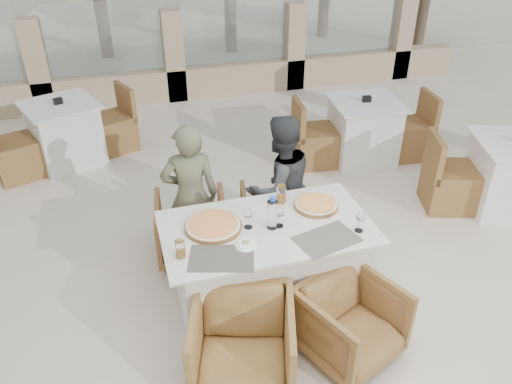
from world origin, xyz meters
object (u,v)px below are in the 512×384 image
object	(u,v)px
armchair_near_left	(243,345)
bg_table_b	(363,131)
beer_glass_left	(180,249)
armchair_near_right	(350,322)
wine_glass_corner	(360,221)
pizza_left	(213,225)
olive_dish	(246,244)
bg_table_c	(510,175)
water_bottle	(272,212)
wine_glass_centre	(248,217)
diner_left	(191,196)
pizza_right	(316,204)
dining_table	(266,266)
beer_glass_right	(281,194)
armchair_far_right	(274,217)
wine_glass_near	(280,216)
armchair_far_left	(192,227)
diner_right	(279,187)
bg_table_a	(65,133)

from	to	relation	value
armchair_near_left	bg_table_b	world-z (taller)	bg_table_b
beer_glass_left	armchair_near_right	xyz separation A→B (m)	(1.11, -0.49, -0.54)
wine_glass_corner	armchair_near_right	size ratio (longest dim) A/B	0.28
wine_glass_corner	armchair_near_right	bearing A→B (deg)	-117.47
pizza_left	olive_dish	size ratio (longest dim) A/B	3.93
armchair_near_left	bg_table_c	size ratio (longest dim) A/B	0.43
water_bottle	wine_glass_centre	bearing A→B (deg)	163.62
armchair_near_left	diner_left	size ratio (longest dim) A/B	0.52
olive_dish	bg_table_c	bearing A→B (deg)	15.74
pizza_right	wine_glass_corner	distance (m)	0.44
wine_glass_centre	dining_table	bearing A→B (deg)	-11.35
pizza_left	wine_glass_centre	size ratio (longest dim) A/B	2.35
dining_table	beer_glass_right	xyz separation A→B (m)	(0.21, 0.29, 0.46)
armchair_near_right	diner_left	size ratio (longest dim) A/B	0.48
dining_table	pizza_right	world-z (taller)	pizza_right
armchair_far_right	diner_left	bearing A→B (deg)	13.60
beer_glass_left	wine_glass_near	bearing A→B (deg)	11.30
armchair_far_left	bg_table_b	world-z (taller)	bg_table_b
dining_table	armchair_near_left	distance (m)	0.77
armchair_near_right	beer_glass_left	bearing A→B (deg)	133.49
pizza_right	bg_table_b	bearing A→B (deg)	53.66
olive_dish	diner_right	xyz separation A→B (m)	(0.54, 0.86, -0.11)
olive_dish	bg_table_c	distance (m)	3.25
pizza_right	water_bottle	xyz separation A→B (m)	(-0.43, -0.17, 0.12)
beer_glass_right	bg_table_b	bearing A→B (deg)	47.08
wine_glass_near	beer_glass_right	xyz separation A→B (m)	(0.12, 0.32, -0.01)
armchair_near_right	armchair_far_right	bearing A→B (deg)	71.72
wine_glass_corner	diner_right	bearing A→B (deg)	109.32
dining_table	armchair_far_left	distance (m)	0.95
wine_glass_corner	armchair_near_left	size ratio (longest dim) A/B	0.26
armchair_far_left	bg_table_b	bearing A→B (deg)	-144.04
pizza_left	pizza_right	bearing A→B (deg)	3.71
water_bottle	wine_glass_corner	bearing A→B (deg)	-20.02
pizza_left	bg_table_a	world-z (taller)	pizza_left
armchair_far_left	bg_table_a	world-z (taller)	bg_table_a
dining_table	wine_glass_centre	distance (m)	0.50
bg_table_c	dining_table	bearing A→B (deg)	-149.09
pizza_left	bg_table_a	xyz separation A→B (m)	(-1.24, 2.98, -0.41)
wine_glass_near	bg_table_c	world-z (taller)	wine_glass_near
armchair_near_left	diner_right	size ratio (longest dim) A/B	0.52
wine_glass_near	armchair_far_right	world-z (taller)	wine_glass_near
wine_glass_near	bg_table_b	bearing A→B (deg)	49.66
olive_dish	pizza_left	bearing A→B (deg)	121.65
dining_table	water_bottle	bearing A→B (deg)	-35.12
pizza_right	diner_right	bearing A→B (deg)	104.67
olive_dish	diner_right	bearing A→B (deg)	57.55
pizza_right	armchair_far_right	world-z (taller)	pizza_right
armchair_far_left	wine_glass_corner	bearing A→B (deg)	143.39
water_bottle	bg_table_c	bearing A→B (deg)	13.91
pizza_left	bg_table_c	world-z (taller)	pizza_left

